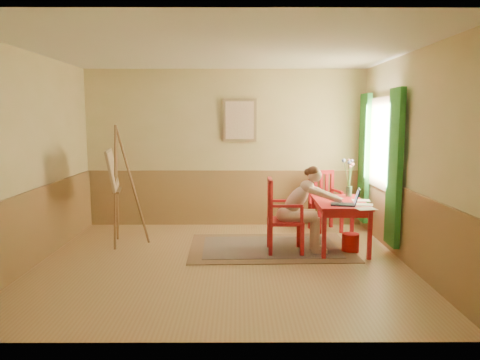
{
  "coord_description": "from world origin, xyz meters",
  "views": [
    {
      "loc": [
        0.23,
        -6.02,
        1.93
      ],
      "look_at": [
        0.25,
        0.55,
        1.05
      ],
      "focal_mm": 34.38,
      "sensor_mm": 36.0,
      "label": 1
    }
  ],
  "objects_px": {
    "chair_back": "(325,201)",
    "figure": "(302,205)",
    "chair_left": "(281,216)",
    "laptop": "(347,202)",
    "easel": "(115,174)",
    "table": "(340,207)"
  },
  "relations": [
    {
      "from": "chair_left",
      "to": "chair_back",
      "type": "distance_m",
      "value": 1.61
    },
    {
      "from": "easel",
      "to": "table",
      "type": "bearing_deg",
      "value": -3.89
    },
    {
      "from": "laptop",
      "to": "easel",
      "type": "bearing_deg",
      "value": 170.45
    },
    {
      "from": "chair_left",
      "to": "laptop",
      "type": "relative_size",
      "value": 2.5
    },
    {
      "from": "figure",
      "to": "chair_back",
      "type": "bearing_deg",
      "value": 66.93
    },
    {
      "from": "table",
      "to": "laptop",
      "type": "bearing_deg",
      "value": -85.43
    },
    {
      "from": "easel",
      "to": "laptop",
      "type": "bearing_deg",
      "value": -9.55
    },
    {
      "from": "table",
      "to": "chair_back",
      "type": "xyz_separation_m",
      "value": [
        -0.01,
        1.13,
        -0.11
      ]
    },
    {
      "from": "laptop",
      "to": "easel",
      "type": "distance_m",
      "value": 3.47
    },
    {
      "from": "chair_back",
      "to": "figure",
      "type": "bearing_deg",
      "value": -113.07
    },
    {
      "from": "chair_back",
      "to": "chair_left",
      "type": "bearing_deg",
      "value": -122.99
    },
    {
      "from": "chair_left",
      "to": "easel",
      "type": "relative_size",
      "value": 0.59
    },
    {
      "from": "figure",
      "to": "laptop",
      "type": "height_order",
      "value": "figure"
    },
    {
      "from": "chair_left",
      "to": "easel",
      "type": "distance_m",
      "value": 2.6
    },
    {
      "from": "chair_left",
      "to": "laptop",
      "type": "height_order",
      "value": "chair_left"
    },
    {
      "from": "chair_left",
      "to": "easel",
      "type": "xyz_separation_m",
      "value": [
        -2.5,
        0.44,
        0.55
      ]
    },
    {
      "from": "figure",
      "to": "easel",
      "type": "height_order",
      "value": "easel"
    },
    {
      "from": "chair_back",
      "to": "laptop",
      "type": "height_order",
      "value": "chair_back"
    },
    {
      "from": "table",
      "to": "figure",
      "type": "distance_m",
      "value": 0.63
    },
    {
      "from": "chair_left",
      "to": "laptop",
      "type": "distance_m",
      "value": 0.95
    },
    {
      "from": "table",
      "to": "chair_back",
      "type": "relative_size",
      "value": 1.18
    },
    {
      "from": "chair_back",
      "to": "easel",
      "type": "distance_m",
      "value": 3.54
    }
  ]
}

